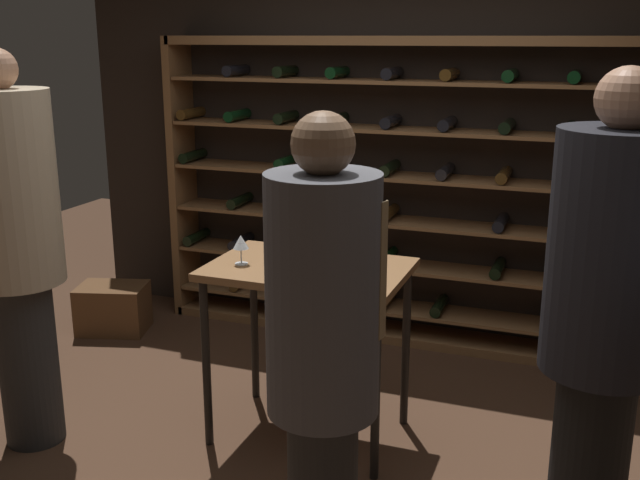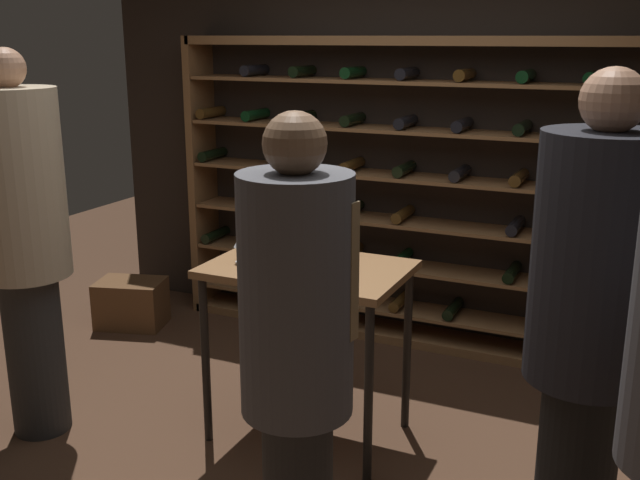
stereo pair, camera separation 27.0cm
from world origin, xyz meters
name	(u,v)px [view 1 (the left image)]	position (x,y,z in m)	size (l,w,h in m)	color
ground_plane	(310,453)	(0.00, 0.00, 0.00)	(9.75, 9.75, 0.00)	#472D1E
back_wall	(407,140)	(0.00, 1.88, 1.39)	(4.96, 0.10, 2.78)	black
wine_rack	(391,194)	(-0.05, 1.67, 1.04)	(3.31, 0.32, 2.09)	brown
tasting_table	(308,288)	(-0.08, 0.19, 0.84)	(1.01, 0.68, 0.95)	brown
person_bystander_dark_jacket	(323,348)	(0.42, -0.93, 1.03)	(0.41, 0.40, 1.86)	#262626
person_guest_blue_shirt	(605,309)	(1.34, -0.35, 1.10)	(0.46, 0.46, 1.99)	black
person_host_in_suit	(14,235)	(-1.43, -0.37, 1.13)	(0.46, 0.46, 2.04)	#282828
wine_crate	(113,308)	(-1.95, 1.05, 0.17)	(0.48, 0.34, 0.35)	brown
wine_bottle_green_slim	(317,228)	(-0.13, 0.45, 1.09)	(0.08, 0.08, 0.36)	black
wine_bottle_amber_reserve	(330,234)	(-0.02, 0.36, 1.08)	(0.08, 0.08, 0.36)	black
wine_bottle_black_capsule	(285,246)	(-0.14, 0.03, 1.10)	(0.09, 0.09, 0.39)	black
wine_glass_stemmed_left	(241,243)	(-0.41, 0.10, 1.07)	(0.08, 0.08, 0.15)	silver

